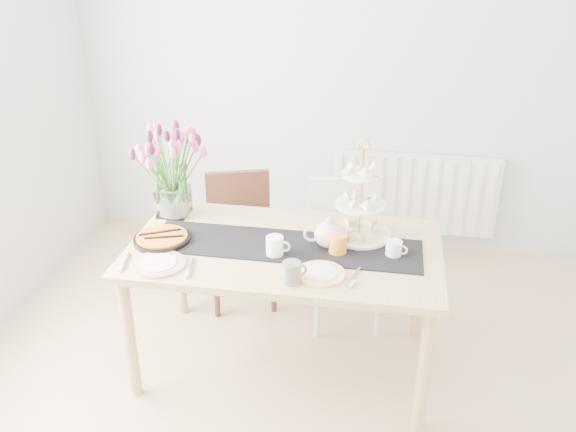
% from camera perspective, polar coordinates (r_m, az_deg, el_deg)
% --- Properties ---
extents(room_shell, '(4.50, 4.50, 4.50)m').
position_cam_1_polar(room_shell, '(2.26, 1.52, 0.78)').
color(room_shell, tan).
rests_on(room_shell, ground).
extents(radiator, '(1.20, 0.08, 0.60)m').
position_cam_1_polar(radiator, '(4.59, 11.69, 2.06)').
color(radiator, white).
rests_on(radiator, room_shell).
extents(dining_table, '(1.60, 0.90, 0.75)m').
position_cam_1_polar(dining_table, '(3.18, -0.31, -4.07)').
color(dining_table, tan).
rests_on(dining_table, ground).
extents(chair_brown, '(0.52, 0.52, 0.83)m').
position_cam_1_polar(chair_brown, '(3.93, -4.49, -1.15)').
color(chair_brown, '#3D2016').
rests_on(chair_brown, ground).
extents(chair_white, '(0.51, 0.51, 0.88)m').
position_cam_1_polar(chair_white, '(3.71, 5.35, -2.36)').
color(chair_white, silver).
rests_on(chair_white, ground).
extents(table_runner, '(1.40, 0.35, 0.01)m').
position_cam_1_polar(table_runner, '(3.14, -0.31, -2.79)').
color(table_runner, black).
rests_on(table_runner, dining_table).
extents(tulip_vase, '(0.61, 0.61, 0.52)m').
position_cam_1_polar(tulip_vase, '(3.42, -11.02, 5.22)').
color(tulip_vase, silver).
rests_on(tulip_vase, dining_table).
extents(cake_stand, '(0.34, 0.34, 0.49)m').
position_cam_1_polar(cake_stand, '(3.19, 6.79, 0.29)').
color(cake_stand, gold).
rests_on(cake_stand, dining_table).
extents(teapot, '(0.27, 0.23, 0.16)m').
position_cam_1_polar(teapot, '(3.10, 3.87, -1.72)').
color(teapot, white).
rests_on(teapot, dining_table).
extents(cream_jug, '(0.10, 0.10, 0.08)m').
position_cam_1_polar(cream_jug, '(3.08, 9.87, -3.03)').
color(cream_jug, white).
rests_on(cream_jug, dining_table).
extents(tart_tin, '(0.30, 0.30, 0.04)m').
position_cam_1_polar(tart_tin, '(3.24, -11.70, -2.09)').
color(tart_tin, black).
rests_on(tart_tin, dining_table).
extents(mug_grey, '(0.12, 0.12, 0.10)m').
position_cam_1_polar(mug_grey, '(2.81, 0.35, -5.31)').
color(mug_grey, slate).
rests_on(mug_grey, dining_table).
extents(mug_white, '(0.10, 0.10, 0.10)m').
position_cam_1_polar(mug_white, '(3.03, -1.25, -2.85)').
color(mug_white, white).
rests_on(mug_white, dining_table).
extents(mug_orange, '(0.12, 0.12, 0.11)m').
position_cam_1_polar(mug_orange, '(3.06, 4.70, -2.62)').
color(mug_orange, orange).
rests_on(mug_orange, dining_table).
extents(plate_left, '(0.31, 0.31, 0.01)m').
position_cam_1_polar(plate_left, '(3.03, -12.00, -4.42)').
color(plate_left, silver).
rests_on(plate_left, dining_table).
extents(plate_right, '(0.30, 0.30, 0.01)m').
position_cam_1_polar(plate_right, '(2.90, 3.06, -5.41)').
color(plate_right, white).
rests_on(plate_right, dining_table).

